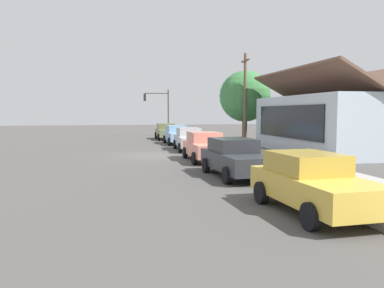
# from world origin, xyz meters

# --- Properties ---
(ground_plane) EXTENTS (120.00, 120.00, 0.00)m
(ground_plane) POSITION_xyz_m (0.00, 0.00, 0.00)
(ground_plane) COLOR #4C4947
(sidewalk_curb) EXTENTS (60.00, 4.20, 0.16)m
(sidewalk_curb) POSITION_xyz_m (0.00, 5.60, 0.08)
(sidewalk_curb) COLOR #A3A099
(sidewalk_curb) RESTS_ON ground
(car_olive) EXTENTS (4.77, 2.06, 1.59)m
(car_olive) POSITION_xyz_m (-14.39, 2.75, 0.82)
(car_olive) COLOR olive
(car_olive) RESTS_ON ground
(car_skyblue) EXTENTS (4.71, 1.96, 1.59)m
(car_skyblue) POSITION_xyz_m (-8.57, 2.88, 0.81)
(car_skyblue) COLOR #8CB7E0
(car_skyblue) RESTS_ON ground
(car_silver) EXTENTS (4.93, 2.15, 1.59)m
(car_silver) POSITION_xyz_m (-3.00, 2.88, 0.82)
(car_silver) COLOR silver
(car_silver) RESTS_ON ground
(car_coral) EXTENTS (4.59, 2.10, 1.59)m
(car_coral) POSITION_xyz_m (3.03, 2.61, 0.82)
(car_coral) COLOR #EA8C75
(car_coral) RESTS_ON ground
(car_charcoal) EXTENTS (4.69, 2.19, 1.59)m
(car_charcoal) POSITION_xyz_m (8.51, 2.60, 0.82)
(car_charcoal) COLOR #2D3035
(car_charcoal) RESTS_ON ground
(car_mustard) EXTENTS (4.44, 2.19, 1.59)m
(car_mustard) POSITION_xyz_m (14.50, 2.82, 0.81)
(car_mustard) COLOR gold
(car_mustard) RESTS_ON ground
(storefront_building) EXTENTS (12.11, 6.43, 5.56)m
(storefront_building) POSITION_xyz_m (0.13, 11.98, 2.04)
(storefront_building) COLOR #ADBCC6
(storefront_building) RESTS_ON ground
(shade_tree) EXTENTS (4.46, 4.46, 6.34)m
(shade_tree) POSITION_xyz_m (-8.47, 8.94, 4.10)
(shade_tree) COLOR brown
(shade_tree) RESTS_ON ground
(traffic_light_main) EXTENTS (0.37, 2.79, 5.20)m
(traffic_light_main) POSITION_xyz_m (-18.78, 2.54, 3.49)
(traffic_light_main) COLOR #383833
(traffic_light_main) RESTS_ON ground
(utility_pole_wooden) EXTENTS (1.80, 0.24, 7.50)m
(utility_pole_wooden) POSITION_xyz_m (-6.36, 8.20, 3.93)
(utility_pole_wooden) COLOR brown
(utility_pole_wooden) RESTS_ON ground
(fire_hydrant_red) EXTENTS (0.22, 0.22, 0.71)m
(fire_hydrant_red) POSITION_xyz_m (-8.10, 4.20, 0.50)
(fire_hydrant_red) COLOR red
(fire_hydrant_red) RESTS_ON sidewalk_curb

